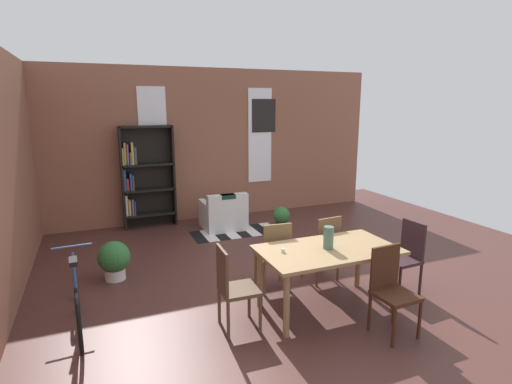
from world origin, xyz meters
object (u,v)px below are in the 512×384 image
potted_plant_by_shelf (114,259)px  bookshelf_tall (144,176)px  armchair_white (223,215)px  dining_chair_head_right (406,255)px  dining_chair_near_right (391,287)px  dining_chair_head_left (233,286)px  bicycle_second (77,298)px  vase_on_table (328,238)px  dining_table (328,256)px  dining_chair_far_right (324,246)px  dining_chair_far_left (274,254)px  potted_plant_corner (281,218)px

potted_plant_by_shelf → bookshelf_tall: bearing=72.8°
armchair_white → dining_chair_head_right: bearing=-69.1°
dining_chair_head_right → dining_chair_near_right: (-0.83, -0.69, 0.00)m
dining_chair_near_right → armchair_white: bearing=97.1°
dining_chair_head_left → dining_chair_near_right: size_ratio=1.00×
dining_chair_head_right → dining_chair_near_right: 1.08m
dining_chair_head_left → dining_chair_near_right: bearing=-23.8°
bicycle_second → bookshelf_tall: bearing=71.4°
bicycle_second → potted_plant_by_shelf: bearing=68.4°
dining_chair_head_right → armchair_white: 3.81m
vase_on_table → potted_plant_by_shelf: (-2.32, 1.85, -0.60)m
dining_chair_near_right → bookshelf_tall: size_ratio=0.47×
vase_on_table → bicycle_second: 2.92m
dining_table → vase_on_table: (-0.00, 0.00, 0.23)m
vase_on_table → bicycle_second: (-2.77, 0.71, -0.57)m
dining_table → dining_chair_head_left: dining_chair_head_left is taller
dining_chair_far_right → dining_chair_far_left: bearing=-180.0°
vase_on_table → dining_chair_near_right: size_ratio=0.28×
potted_plant_corner → dining_chair_far_left: bearing=-118.1°
vase_on_table → dining_chair_head_left: bearing=179.9°
vase_on_table → dining_chair_head_left: vase_on_table is taller
dining_chair_far_right → bookshelf_tall: size_ratio=0.47×
bicycle_second → potted_plant_corner: bearing=31.3°
dining_chair_head_left → potted_plant_corner: size_ratio=1.87×
potted_plant_by_shelf → dining_chair_head_right: bearing=-27.7°
dining_table → vase_on_table: bearing=180.0°
armchair_white → bicycle_second: bearing=-132.6°
dining_chair_far_left → bicycle_second: bearing=179.4°
dining_table → dining_chair_far_right: 0.80m
dining_chair_far_left → bicycle_second: dining_chair_far_left is taller
bicycle_second → potted_plant_by_shelf: bicycle_second is taller
dining_chair_head_left → bookshelf_tall: bearing=95.0°
dining_chair_head_left → bookshelf_tall: 4.32m
armchair_white → potted_plant_by_shelf: size_ratio=1.44×
dining_chair_far_left → dining_chair_near_right: (0.74, -1.37, 0.00)m
bicycle_second → potted_plant_corner: (3.56, 2.17, -0.05)m
dining_chair_near_right → bookshelf_tall: 5.35m
armchair_white → potted_plant_by_shelf: bearing=-141.7°
dining_chair_head_right → armchair_white: size_ratio=1.18×
potted_plant_by_shelf → bicycle_second: bearing=-111.6°
dining_table → dining_chair_near_right: dining_chair_near_right is taller
dining_chair_head_left → dining_chair_far_right: 1.71m
dining_chair_near_right → bookshelf_tall: bookshelf_tall is taller
armchair_white → dining_chair_near_right: bearing=-82.9°
dining_table → dining_chair_head_right: 1.21m
dining_chair_far_right → potted_plant_corner: 2.24m
dining_chair_near_right → potted_plant_corner: bearing=83.1°
dining_chair_near_right → bicycle_second: (-3.14, 1.40, -0.18)m
dining_chair_head_right → potted_plant_corner: 2.91m
dining_chair_far_left → potted_plant_by_shelf: dining_chair_far_left is taller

